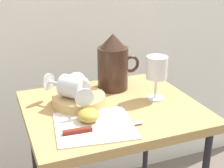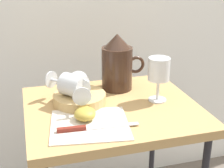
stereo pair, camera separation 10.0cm
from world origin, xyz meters
name	(u,v)px [view 1 (the left image)]	position (x,y,z in m)	size (l,w,h in m)	color
table	(112,122)	(0.00, 0.00, 0.61)	(0.58, 0.50, 0.68)	tan
linen_napkin	(94,125)	(-0.10, -0.11, 0.68)	(0.23, 0.21, 0.00)	silver
basket_tray	(79,100)	(-0.10, 0.05, 0.70)	(0.18, 0.18, 0.04)	tan
pitcher	(113,67)	(0.06, 0.15, 0.77)	(0.17, 0.12, 0.21)	#382319
wine_glass_upright	(157,70)	(0.17, 0.00, 0.79)	(0.07, 0.07, 0.16)	silver
wine_glass_tipped_near	(79,86)	(-0.10, 0.04, 0.75)	(0.08, 0.15, 0.07)	silver
wine_glass_tipped_far	(72,87)	(-0.13, 0.04, 0.75)	(0.15, 0.15, 0.08)	silver
apple_half_left	(88,114)	(-0.11, -0.07, 0.70)	(0.07, 0.07, 0.04)	#B29938
apple_half_right	(88,116)	(-0.11, -0.08, 0.70)	(0.07, 0.07, 0.04)	#B29938
knife	(92,129)	(-0.12, -0.14, 0.69)	(0.24, 0.03, 0.01)	silver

